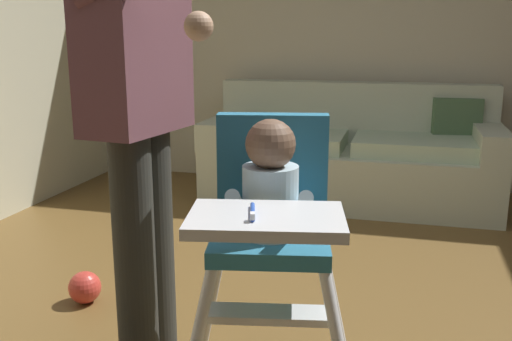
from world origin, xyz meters
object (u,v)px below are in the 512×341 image
Objects in this scene: high_chair at (271,211)px; adult_standing at (140,110)px; toy_ball at (85,287)px; couch at (351,157)px.

adult_standing is at bearing -108.75° from high_chair.
high_chair reaches higher than toy_ball.
high_chair is (-0.01, -2.58, 0.36)m from couch.
high_chair is 0.57× the size of adult_standing.
adult_standing is 11.51× the size of toy_ball.
couch is 2.61m from high_chair.
toy_ball is (-1.02, -2.05, -0.26)m from couch.
adult_standing is (-0.47, -2.52, 0.65)m from couch.
couch is 2.30m from toy_ball.
high_chair is 6.57× the size of toy_ball.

